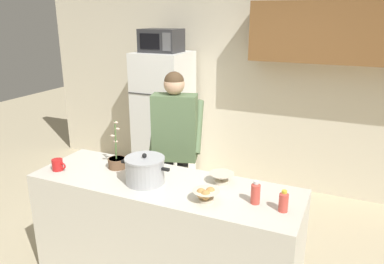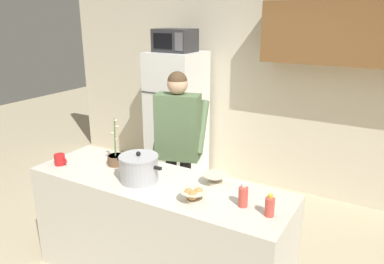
{
  "view_description": "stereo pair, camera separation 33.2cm",
  "coord_description": "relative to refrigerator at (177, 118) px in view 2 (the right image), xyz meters",
  "views": [
    {
      "loc": [
        1.3,
        -2.34,
        2.18
      ],
      "look_at": [
        0.0,
        0.55,
        1.17
      ],
      "focal_mm": 35.22,
      "sensor_mm": 36.0,
      "label": 1
    },
    {
      "loc": [
        1.59,
        -2.19,
        2.18
      ],
      "look_at": [
        0.0,
        0.55,
        1.17
      ],
      "focal_mm": 35.22,
      "sensor_mm": 36.0,
      "label": 2
    }
  ],
  "objects": [
    {
      "name": "back_wall_unit",
      "position": [
        1.24,
        0.4,
        0.59
      ],
      "size": [
        6.0,
        0.48,
        2.6
      ],
      "color": "beige",
      "rests_on": "ground"
    },
    {
      "name": "kitchen_island",
      "position": [
        0.99,
        -1.85,
        -0.39
      ],
      "size": [
        2.14,
        0.68,
        0.92
      ],
      "primitive_type": "cube",
      "color": "silver",
      "rests_on": "ground"
    },
    {
      "name": "refrigerator",
      "position": [
        0.0,
        0.0,
        0.0
      ],
      "size": [
        0.64,
        0.68,
        1.71
      ],
      "color": "white",
      "rests_on": "ground"
    },
    {
      "name": "microwave",
      "position": [
        0.0,
        -0.02,
        0.99
      ],
      "size": [
        0.48,
        0.37,
        0.28
      ],
      "color": "#2D2D30",
      "rests_on": "refrigerator"
    },
    {
      "name": "person_near_pot",
      "position": [
        0.72,
        -1.11,
        0.19
      ],
      "size": [
        0.59,
        0.52,
        1.66
      ],
      "color": "black",
      "rests_on": "ground"
    },
    {
      "name": "cooking_pot",
      "position": [
        0.87,
        -1.91,
        0.17
      ],
      "size": [
        0.42,
        0.31,
        0.24
      ],
      "color": "#ADAFB5",
      "rests_on": "kitchen_island"
    },
    {
      "name": "coffee_mug",
      "position": [
        0.08,
        -2.0,
        0.11
      ],
      "size": [
        0.13,
        0.09,
        0.1
      ],
      "color": "red",
      "rests_on": "kitchen_island"
    },
    {
      "name": "bread_bowl",
      "position": [
        1.41,
        -2.0,
        0.12
      ],
      "size": [
        0.19,
        0.19,
        0.1
      ],
      "color": "beige",
      "rests_on": "kitchen_island"
    },
    {
      "name": "empty_bowl",
      "position": [
        1.41,
        -1.67,
        0.11
      ],
      "size": [
        0.19,
        0.19,
        0.08
      ],
      "color": "beige",
      "rests_on": "kitchen_island"
    },
    {
      "name": "bottle_near_edge",
      "position": [
        1.92,
        -1.92,
        0.14
      ],
      "size": [
        0.06,
        0.06,
        0.15
      ],
      "color": "#D84C3F",
      "rests_on": "kitchen_island"
    },
    {
      "name": "bottle_mid_counter",
      "position": [
        1.73,
        -1.89,
        0.15
      ],
      "size": [
        0.07,
        0.07,
        0.17
      ],
      "color": "#D84C3F",
      "rests_on": "kitchen_island"
    },
    {
      "name": "potted_orchid",
      "position": [
        0.5,
        -1.75,
        0.13
      ],
      "size": [
        0.15,
        0.15,
        0.41
      ],
      "color": "brown",
      "rests_on": "kitchen_island"
    }
  ]
}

